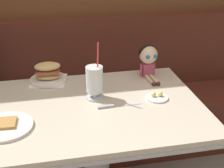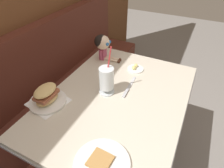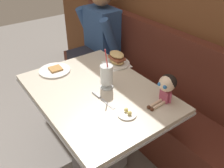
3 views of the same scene
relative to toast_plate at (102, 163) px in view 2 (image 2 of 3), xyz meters
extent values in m
cube|color=#512319|center=(0.43, 0.71, -0.52)|extent=(2.60, 0.48, 0.45)
cube|color=#512319|center=(0.43, 0.90, -0.02)|extent=(2.60, 0.10, 0.55)
cube|color=beige|center=(0.43, 0.12, -0.02)|extent=(1.10, 0.80, 0.03)
cube|color=#B7BABF|center=(0.43, 0.12, -0.05)|extent=(1.11, 0.81, 0.02)
cylinder|color=#A5A8AD|center=(0.43, 0.12, -0.38)|extent=(0.14, 0.14, 0.65)
cylinder|color=gray|center=(0.43, 0.12, -0.73)|extent=(0.48, 0.48, 0.04)
cylinder|color=white|center=(0.00, 0.00, 0.00)|extent=(0.25, 0.25, 0.01)
cube|color=#B78447|center=(0.00, 0.01, 0.01)|extent=(0.10, 0.10, 0.01)
cylinder|color=silver|center=(0.44, 0.20, 0.00)|extent=(0.10, 0.10, 0.01)
cylinder|color=silver|center=(0.44, 0.20, 0.02)|extent=(0.03, 0.03, 0.03)
cylinder|color=silver|center=(0.44, 0.20, 0.10)|extent=(0.09, 0.09, 0.14)
cylinder|color=brown|center=(0.44, 0.20, 0.09)|extent=(0.08, 0.08, 0.11)
cylinder|color=#DB383D|center=(0.46, 0.20, 0.20)|extent=(0.01, 0.04, 0.22)
cube|color=white|center=(0.20, 0.47, -0.01)|extent=(0.23, 0.23, 0.00)
cylinder|color=white|center=(0.20, 0.47, 0.00)|extent=(0.22, 0.22, 0.01)
ellipsoid|color=tan|center=(0.20, 0.47, 0.03)|extent=(0.15, 0.10, 0.04)
cube|color=#995138|center=(0.20, 0.47, 0.05)|extent=(0.14, 0.09, 0.02)
ellipsoid|color=tan|center=(0.20, 0.47, 0.09)|extent=(0.15, 0.10, 0.04)
cylinder|color=white|center=(0.76, 0.13, 0.00)|extent=(0.12, 0.12, 0.01)
sphere|color=#F4E07A|center=(0.75, 0.14, 0.02)|extent=(0.03, 0.03, 0.03)
sphere|color=#F4E07A|center=(0.78, 0.14, 0.02)|extent=(0.03, 0.03, 0.03)
cube|color=silver|center=(0.60, 0.10, -0.01)|extent=(0.14, 0.03, 0.00)
cube|color=#B2B5BA|center=(0.48, 0.09, 0.00)|extent=(0.09, 0.02, 0.01)
cube|color=#B74C6B|center=(0.80, 0.42, 0.03)|extent=(0.07, 0.04, 0.08)
sphere|color=beige|center=(0.80, 0.42, 0.13)|extent=(0.11, 0.11, 0.11)
ellipsoid|color=black|center=(0.80, 0.44, 0.14)|extent=(0.12, 0.11, 0.10)
sphere|color=#2D6BB2|center=(0.78, 0.37, 0.14)|extent=(0.03, 0.03, 0.03)
sphere|color=#2D6BB2|center=(0.83, 0.38, 0.14)|extent=(0.03, 0.03, 0.03)
cylinder|color=beige|center=(0.79, 0.34, 0.00)|extent=(0.03, 0.12, 0.02)
cylinder|color=beige|center=(0.82, 0.35, 0.00)|extent=(0.03, 0.12, 0.02)
sphere|color=#4C2819|center=(0.80, 0.28, 0.00)|extent=(0.03, 0.03, 0.03)
sphere|color=#4C2819|center=(0.82, 0.29, 0.00)|extent=(0.03, 0.03, 0.03)
cylinder|color=#B74C6B|center=(0.76, 0.42, 0.04)|extent=(0.02, 0.02, 0.07)
cylinder|color=#B74C6B|center=(0.84, 0.43, 0.04)|extent=(0.02, 0.02, 0.07)
camera|label=1|loc=(0.24, -1.27, 0.79)|focal=50.44mm
camera|label=2|loc=(-0.38, -0.23, 0.78)|focal=30.66mm
camera|label=3|loc=(1.65, -0.63, 0.98)|focal=39.04mm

